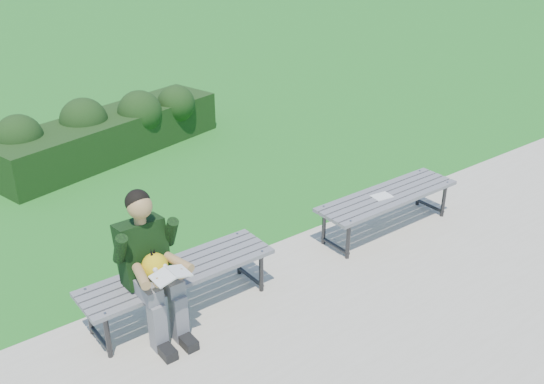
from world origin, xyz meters
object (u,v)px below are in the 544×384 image
Objects in this scene: seated_boy at (150,262)px; paper_sheet at (382,196)px; hedge at (108,129)px; bench_right at (388,198)px; bench_left at (179,275)px.

seated_boy reaches higher than paper_sheet.
hedge is 4.34m from paper_sheet.
seated_boy reaches higher than bench_right.
seated_boy is at bearing -162.83° from bench_left.
paper_sheet is at bearing -70.26° from hedge.
bench_right is (1.57, -4.09, 0.02)m from hedge.
paper_sheet is at bearing -1.68° from bench_left.
seated_boy is (-0.30, -0.09, 0.30)m from bench_left.
bench_left is 0.43m from seated_boy.
bench_left is 2.53m from paper_sheet.
hedge is at bearing 71.59° from seated_boy.
bench_left is (-1.07, -4.01, 0.02)m from hedge.
hedge reaches higher than bench_right.
bench_left reaches higher than paper_sheet.
seated_boy is at bearing -179.64° from bench_right.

